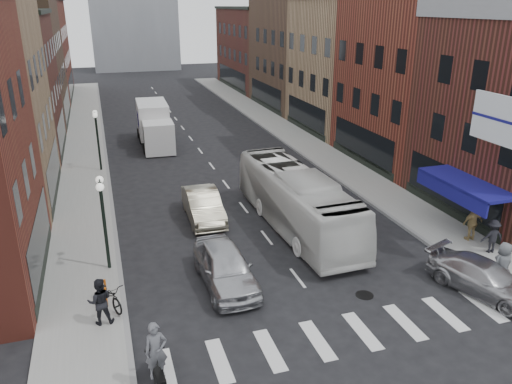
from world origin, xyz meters
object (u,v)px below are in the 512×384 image
Objects in this scene: billboard_sign at (501,121)px; streetlamp_far at (97,130)px; ped_right_b at (473,223)px; parked_bicycle at (109,295)px; ped_right_a at (492,236)px; transit_bus at (297,200)px; sedan_left_near at (225,267)px; streetlamp_near at (103,207)px; ped_left_solo at (100,301)px; bike_rack at (106,293)px; sedan_left_far at (203,205)px; ped_right_c at (503,264)px; box_truck at (154,125)px; motorcycle_rider at (157,360)px; curb_car at (484,278)px.

streetlamp_far is at bearing 132.41° from billboard_sign.
ped_right_b is at bearing -44.93° from streetlamp_far.
parked_bicycle is (-0.10, -17.04, -2.25)m from streetlamp_far.
ped_right_a reaches higher than parked_bicycle.
transit_bus is 6.11× the size of ped_right_b.
streetlamp_near is at bearing 148.32° from sedan_left_near.
bike_rack is at bearing -96.97° from ped_left_solo.
billboard_sign is 0.78× the size of sedan_left_far.
ped_left_solo is at bearing -98.64° from bike_rack.
ped_right_c is (-1.19, -2.61, -5.07)m from billboard_sign.
box_truck is at bearing 103.10° from transit_bus.
ped_right_c is at bearing 66.91° from ped_right_b.
parked_bicycle reaches higher than bike_rack.
sedan_left_far is (3.84, 11.88, -0.32)m from motorcycle_rider.
motorcycle_rider is 1.21× the size of parked_bicycle.
streetlamp_near is 16.73m from ped_right_b.
streetlamp_near reaches higher than sedan_left_far.
billboard_sign is 5.83m from ped_right_c.
streetlamp_near reaches higher than ped_right_a.
sedan_left_far is at bearing 29.90° from parked_bicycle.
streetlamp_near reaches higher than transit_bus.
streetlamp_near is at bearing -138.78° from sedan_left_far.
billboard_sign is 4.62× the size of bike_rack.
transit_bus is (4.85, -18.06, -0.11)m from box_truck.
box_truck is 27.69m from motorcycle_rider.
sedan_left_far is (5.14, 6.81, 0.23)m from bike_rack.
sedan_left_far is at bearing -63.45° from streetlamp_far.
ped_right_b is at bearing -8.34° from streetlamp_near.
streetlamp_near is at bearing -25.62° from ped_right_c.
parked_bicycle is (0.10, -0.34, 0.11)m from bike_rack.
sedan_left_near is 6.71m from sedan_left_far.
streetlamp_far reaches higher than motorcycle_rider.
sedan_left_near is at bearing -30.21° from streetlamp_near.
motorcycle_rider reaches higher than parked_bicycle.
box_truck is at bearing -60.37° from ped_right_b.
streetlamp_far is 5.14× the size of bike_rack.
transit_bus is at bearing 1.95° from parked_bicycle.
bike_rack is at bearing -156.97° from transit_bus.
motorcycle_rider is 12.43m from transit_bus.
streetlamp_near is 6.77m from sedan_left_far.
ped_left_solo is at bearing -121.95° from sedan_left_far.
ped_right_b is at bearing -28.11° from sedan_left_far.
streetlamp_near is at bearing 136.78° from curb_car.
streetlamp_far is at bearing 88.83° from motorcycle_rider.
curb_car is 4.57m from ped_right_b.
curb_car is 2.87× the size of ped_right_a.
streetlamp_near is 0.38× the size of transit_bus.
motorcycle_rider is 16.26m from ped_right_b.
ped_right_a is (15.34, 4.04, -0.17)m from motorcycle_rider.
streetlamp_near is 0.54× the size of box_truck.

